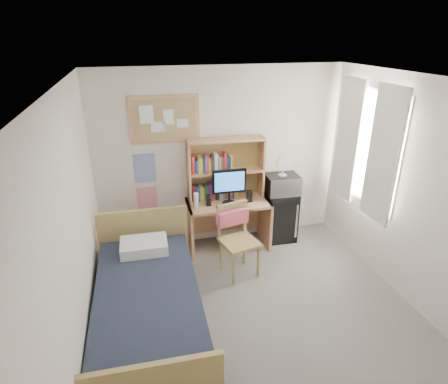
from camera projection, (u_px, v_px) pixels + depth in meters
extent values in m
cube|color=gray|center=(267.00, 330.00, 4.10)|extent=(3.60, 4.20, 0.02)
cube|color=white|center=(282.00, 85.00, 3.07)|extent=(3.60, 4.20, 0.02)
cube|color=white|center=(221.00, 158.00, 5.45)|extent=(3.60, 0.04, 2.60)
cube|color=white|center=(75.00, 250.00, 3.17)|extent=(0.04, 4.20, 2.60)
cube|color=white|center=(432.00, 205.00, 3.99)|extent=(0.04, 4.20, 2.60)
cube|color=white|center=(366.00, 147.00, 4.93)|extent=(0.10, 1.40, 1.70)
cube|color=white|center=(383.00, 156.00, 4.56)|extent=(0.04, 0.55, 1.70)
cube|color=white|center=(347.00, 139.00, 5.28)|extent=(0.04, 0.55, 1.70)
cube|color=tan|center=(165.00, 119.00, 5.01)|extent=(0.94, 0.03, 0.64)
cube|color=#293EA5|center=(145.00, 168.00, 5.21)|extent=(0.30, 0.01, 0.42)
cube|color=#D82644|center=(147.00, 199.00, 5.39)|extent=(0.28, 0.01, 0.36)
cube|color=tan|center=(228.00, 224.00, 5.54)|extent=(1.20, 0.62, 0.74)
cube|color=tan|center=(239.00, 242.00, 4.86)|extent=(0.59, 0.59, 0.98)
cube|color=black|center=(279.00, 215.00, 5.77)|extent=(0.47, 0.47, 0.78)
cube|color=black|center=(149.00, 313.00, 3.91)|extent=(1.14, 2.19, 0.59)
cube|color=tan|center=(226.00, 169.00, 5.35)|extent=(1.10, 0.31, 0.90)
cube|color=black|center=(229.00, 187.00, 5.24)|extent=(0.48, 0.05, 0.51)
cube|color=black|center=(231.00, 207.00, 5.21)|extent=(0.42, 0.14, 0.02)
cube|color=black|center=(208.00, 200.00, 5.25)|extent=(0.07, 0.07, 0.16)
cube|color=black|center=(249.00, 196.00, 5.37)|extent=(0.07, 0.07, 0.17)
cylinder|color=white|center=(196.00, 201.00, 5.16)|extent=(0.07, 0.07, 0.22)
cube|color=#D35068|center=(232.00, 217.00, 4.91)|extent=(0.44, 0.22, 0.20)
cube|color=#BABABF|center=(282.00, 184.00, 5.55)|extent=(0.49, 0.38, 0.28)
cylinder|color=white|center=(283.00, 165.00, 5.43)|extent=(0.26, 0.26, 0.32)
cube|color=white|center=(144.00, 246.00, 4.44)|extent=(0.56, 0.40, 0.13)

